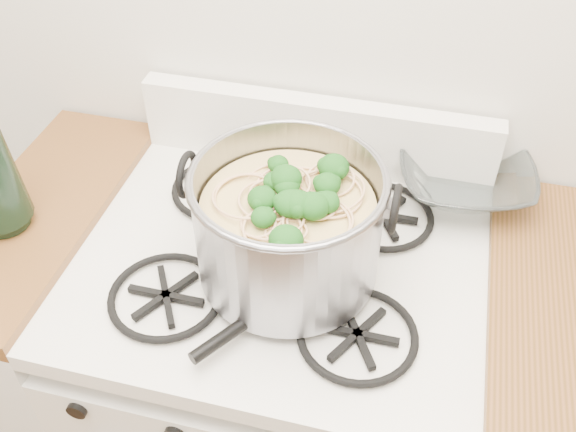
{
  "coord_description": "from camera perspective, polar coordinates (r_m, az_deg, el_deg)",
  "views": [
    {
      "loc": [
        0.22,
        0.46,
        1.78
      ],
      "look_at": [
        0.02,
        1.22,
        1.05
      ],
      "focal_mm": 40.0,
      "sensor_mm": 36.0,
      "label": 1
    }
  ],
  "objects": [
    {
      "name": "gas_range",
      "position": [
        1.58,
        -0.52,
        -15.48
      ],
      "size": [
        0.76,
        0.66,
        0.92
      ],
      "color": "white",
      "rests_on": "ground"
    },
    {
      "name": "stock_pot",
      "position": [
        1.09,
        -0.0,
        -0.99
      ],
      "size": [
        0.36,
        0.33,
        0.22
      ],
      "color": "gray",
      "rests_on": "gas_range"
    },
    {
      "name": "glass_bowl",
      "position": [
        1.36,
        15.32,
        2.76
      ],
      "size": [
        0.13,
        0.13,
        0.03
      ],
      "primitive_type": "imported",
      "rotation": [
        0.0,
        0.0,
        0.19
      ],
      "color": "white",
      "rests_on": "gas_range"
    },
    {
      "name": "spatula",
      "position": [
        1.13,
        2.01,
        -5.49
      ],
      "size": [
        0.41,
        0.42,
        0.02
      ],
      "primitive_type": null,
      "rotation": [
        0.0,
        0.0,
        -0.59
      ],
      "color": "black",
      "rests_on": "gas_range"
    },
    {
      "name": "counter_left",
      "position": [
        1.71,
        -17.45,
        -10.72
      ],
      "size": [
        0.25,
        0.65,
        0.92
      ],
      "color": "silver",
      "rests_on": "ground"
    }
  ]
}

